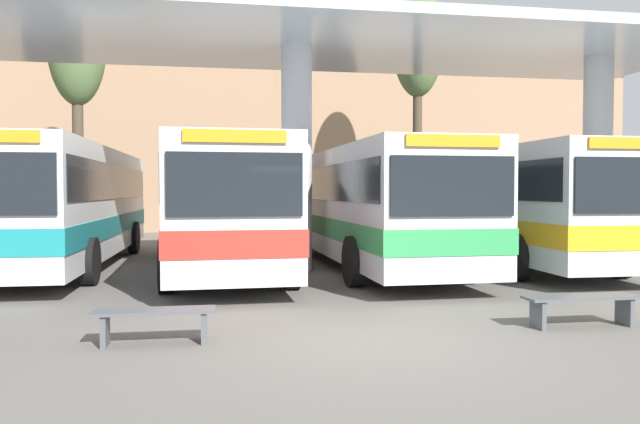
{
  "coord_description": "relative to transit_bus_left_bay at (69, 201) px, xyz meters",
  "views": [
    {
      "loc": [
        -2.12,
        -7.98,
        2.04
      ],
      "look_at": [
        0.0,
        4.25,
        1.6
      ],
      "focal_mm": 35.0,
      "sensor_mm": 36.0,
      "label": 1
    }
  ],
  "objects": [
    {
      "name": "waiting_bench_mid_platform",
      "position": [
        9.18,
        -9.08,
        -1.4
      ],
      "size": [
        1.77,
        0.44,
        0.46
      ],
      "color": "#4C5156",
      "rests_on": "ground_plane"
    },
    {
      "name": "transit_bus_center_bay",
      "position": [
        4.04,
        -1.82,
        -0.01
      ],
      "size": [
        2.94,
        10.13,
        3.09
      ],
      "rotation": [
        0.0,
        0.0,
        3.16
      ],
      "color": "silver",
      "rests_on": "ground_plane"
    },
    {
      "name": "transit_bus_right_bay",
      "position": [
        7.89,
        -1.14,
        -0.03
      ],
      "size": [
        2.96,
        11.74,
        3.06
      ],
      "rotation": [
        0.0,
        0.0,
        3.16
      ],
      "color": "silver",
      "rests_on": "ground_plane"
    },
    {
      "name": "parked_car_street",
      "position": [
        -3.46,
        9.93,
        -0.7
      ],
      "size": [
        4.37,
        1.98,
        2.15
      ],
      "rotation": [
        0.0,
        0.0,
        0.02
      ],
      "color": "maroon",
      "rests_on": "ground_plane"
    },
    {
      "name": "ground_plane",
      "position": [
        5.88,
        -9.52,
        -1.75
      ],
      "size": [
        100.0,
        100.0,
        0.0
      ],
      "primitive_type": "plane",
      "color": "#605B56"
    },
    {
      "name": "poplar_tree_behind_right",
      "position": [
        12.24,
        7.56,
        6.3
      ],
      "size": [
        2.14,
        2.14,
        10.61
      ],
      "color": "#473A2B",
      "rests_on": "ground_plane"
    },
    {
      "name": "poplar_tree_behind_left",
      "position": [
        -1.21,
        7.24,
        5.6
      ],
      "size": [
        2.13,
        2.13,
        9.89
      ],
      "color": "#473A2B",
      "rests_on": "ground_plane"
    },
    {
      "name": "townhouse_backdrop",
      "position": [
        5.88,
        13.57,
        4.4
      ],
      "size": [
        40.0,
        0.58,
        10.59
      ],
      "color": "#9E7A5B",
      "rests_on": "ground_plane"
    },
    {
      "name": "waiting_bench_near_pillar",
      "position": [
        3.0,
        -9.08,
        -1.41
      ],
      "size": [
        1.58,
        0.44,
        0.46
      ],
      "color": "#4C5156",
      "rests_on": "ground_plane"
    },
    {
      "name": "transit_bus_far_right_bay",
      "position": [
        11.82,
        -1.21,
        -0.01
      ],
      "size": [
        2.91,
        10.96,
        3.08
      ],
      "rotation": [
        0.0,
        0.0,
        3.13
      ],
      "color": "silver",
      "rests_on": "ground_plane"
    },
    {
      "name": "transit_bus_left_bay",
      "position": [
        0.0,
        0.0,
        0.0
      ],
      "size": [
        2.83,
        11.7,
        3.12
      ],
      "rotation": [
        0.0,
        0.0,
        3.13
      ],
      "color": "white",
      "rests_on": "ground_plane"
    },
    {
      "name": "station_canopy",
      "position": [
        5.88,
        -1.8,
        3.37
      ],
      "size": [
        21.79,
        6.57,
        5.92
      ],
      "color": "silver",
      "rests_on": "ground_plane"
    }
  ]
}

